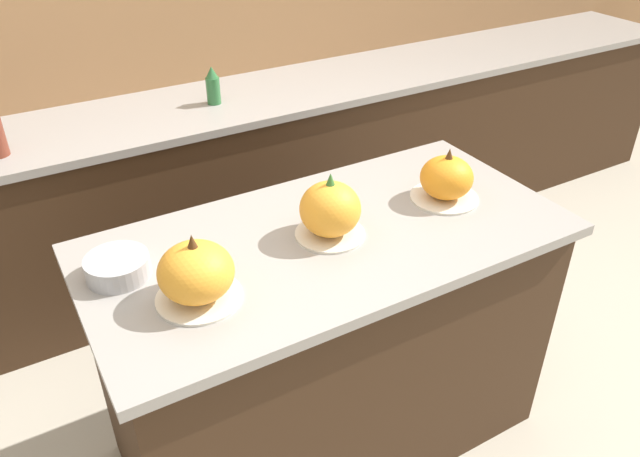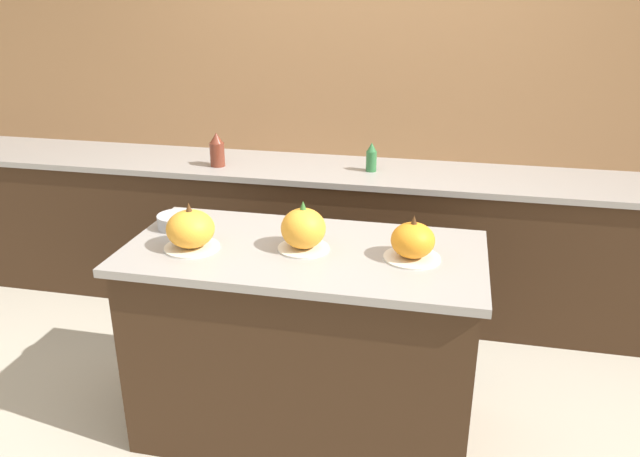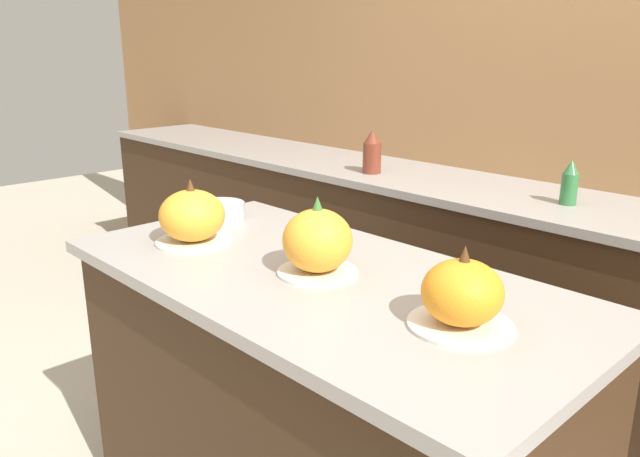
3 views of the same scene
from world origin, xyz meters
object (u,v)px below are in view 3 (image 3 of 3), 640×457
Objects in this scene: pumpkin_cake_center at (317,242)px; bottle_tall at (372,152)px; mixing_bowl at (219,212)px; bottle_short at (570,183)px; pumpkin_cake_left at (192,217)px; pumpkin_cake_right at (462,295)px.

bottle_tall is at bearing 125.64° from pumpkin_cake_center.
mixing_bowl is at bearing 169.61° from pumpkin_cake_center.
pumpkin_cake_center is 1.21m from bottle_short.
pumpkin_cake_center reaches higher than mixing_bowl.
bottle_short is at bearing 84.49° from pumpkin_cake_center.
pumpkin_cake_left reaches higher than bottle_short.
pumpkin_cake_left is 1.41m from bottle_short.
pumpkin_cake_right is at bearing -41.83° from bottle_tall.
pumpkin_cake_right reaches higher than mixing_bowl.
bottle_tall reaches higher than bottle_short.
pumpkin_cake_right is 1.67m from bottle_tall.
pumpkin_cake_center is at bearing -95.51° from bottle_short.
pumpkin_cake_center is at bearing 11.69° from pumpkin_cake_left.
bottle_short is at bearing 105.44° from pumpkin_cake_right.
mixing_bowl is (-1.05, 0.11, -0.04)m from pumpkin_cake_right.
pumpkin_cake_left is 1.35× the size of bottle_short.
bottle_short is 0.97× the size of mixing_bowl.
pumpkin_cake_center reaches higher than pumpkin_cake_left.
pumpkin_cake_center reaches higher than bottle_short.
pumpkin_cake_left is 0.90m from pumpkin_cake_right.
pumpkin_cake_left is at bearing -174.27° from pumpkin_cake_right.
bottle_tall is 1.02m from mixing_bowl.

